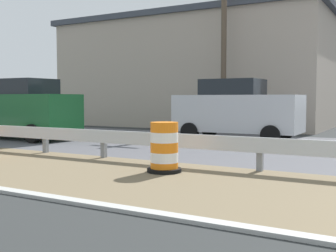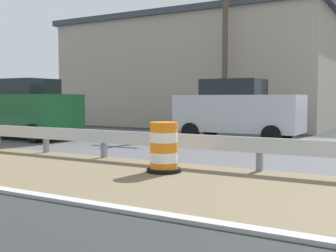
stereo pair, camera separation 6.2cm
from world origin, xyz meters
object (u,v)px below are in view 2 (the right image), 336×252
at_px(traffic_barrel_close, 164,150).
at_px(car_lead_far_lane, 23,109).
at_px(car_mid_far_lane, 237,110).
at_px(utility_pole_near, 225,49).

bearing_deg(traffic_barrel_close, car_lead_far_lane, 66.49).
distance_m(traffic_barrel_close, car_mid_far_lane, 7.11).
xyz_separation_m(car_lead_far_lane, car_mid_far_lane, (3.45, -7.10, -0.01)).
distance_m(traffic_barrel_close, car_lead_far_lane, 8.93).
bearing_deg(utility_pole_near, car_mid_far_lane, -150.05).
relative_size(car_mid_far_lane, utility_pole_near, 0.63).
bearing_deg(traffic_barrel_close, car_mid_far_lane, 8.69).
relative_size(car_lead_far_lane, utility_pole_near, 0.65).
relative_size(traffic_barrel_close, car_lead_far_lane, 0.22).
bearing_deg(utility_pole_near, traffic_barrel_close, -164.26).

